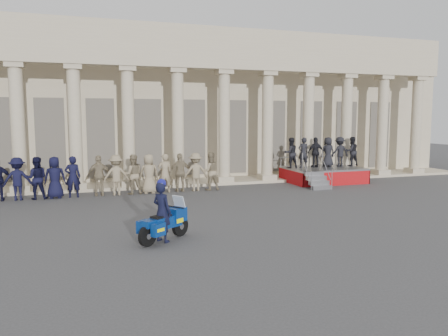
# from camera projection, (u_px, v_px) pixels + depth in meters

# --- Properties ---
(ground) EXTENTS (90.00, 90.00, 0.00)m
(ground) POSITION_uv_depth(u_px,v_px,m) (190.00, 221.00, 15.69)
(ground) COLOR #3B3B3E
(ground) RESTS_ON ground
(building) EXTENTS (40.00, 12.50, 9.00)m
(building) POSITION_uv_depth(u_px,v_px,m) (137.00, 105.00, 29.11)
(building) COLOR tan
(building) RESTS_ON ground
(officer_rank) EXTENTS (16.20, 0.73, 1.94)m
(officer_rank) POSITION_uv_depth(u_px,v_px,m) (54.00, 177.00, 20.02)
(officer_rank) COLOR black
(officer_rank) RESTS_ON ground
(reviewing_stand) EXTENTS (4.84, 4.05, 2.58)m
(reviewing_stand) POSITION_uv_depth(u_px,v_px,m) (324.00, 157.00, 25.19)
(reviewing_stand) COLOR gray
(reviewing_stand) RESTS_ON ground
(motorcycle) EXTENTS (1.72, 1.42, 1.30)m
(motorcycle) POSITION_uv_depth(u_px,v_px,m) (165.00, 223.00, 13.10)
(motorcycle) COLOR black
(motorcycle) RESTS_ON ground
(rider) EXTENTS (0.74, 0.79, 1.91)m
(rider) POSITION_uv_depth(u_px,v_px,m) (162.00, 211.00, 12.96)
(rider) COLOR black
(rider) RESTS_ON ground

